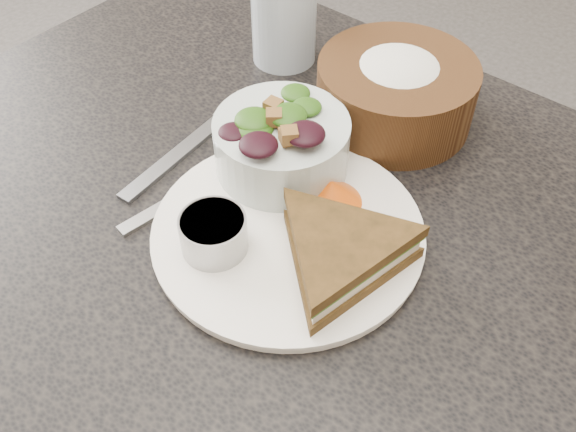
% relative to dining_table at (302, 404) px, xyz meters
% --- Properties ---
extents(dining_table, '(1.00, 0.70, 0.75)m').
position_rel_dining_table_xyz_m(dining_table, '(0.00, 0.00, 0.00)').
color(dining_table, black).
rests_on(dining_table, floor).
extents(dinner_plate, '(0.26, 0.26, 0.01)m').
position_rel_dining_table_xyz_m(dinner_plate, '(-0.01, -0.02, 0.38)').
color(dinner_plate, white).
rests_on(dinner_plate, dining_table).
extents(sandwich, '(0.22, 0.22, 0.04)m').
position_rel_dining_table_xyz_m(sandwich, '(0.06, -0.03, 0.41)').
color(sandwich, '#513616').
rests_on(sandwich, dinner_plate).
extents(salad_bowl, '(0.14, 0.14, 0.08)m').
position_rel_dining_table_xyz_m(salad_bowl, '(-0.07, 0.05, 0.43)').
color(salad_bowl, silver).
rests_on(salad_bowl, dinner_plate).
extents(dressing_ramekin, '(0.08, 0.08, 0.04)m').
position_rel_dining_table_xyz_m(dressing_ramekin, '(-0.05, -0.08, 0.40)').
color(dressing_ramekin, gray).
rests_on(dressing_ramekin, dinner_plate).
extents(orange_wedge, '(0.08, 0.08, 0.03)m').
position_rel_dining_table_xyz_m(orange_wedge, '(0.00, 0.04, 0.40)').
color(orange_wedge, '#E5550C').
rests_on(orange_wedge, dinner_plate).
extents(fork, '(0.03, 0.18, 0.00)m').
position_rel_dining_table_xyz_m(fork, '(-0.18, -0.00, 0.38)').
color(fork, '#959AA0').
rests_on(fork, dining_table).
extents(knife, '(0.05, 0.22, 0.00)m').
position_rel_dining_table_xyz_m(knife, '(-0.12, -0.01, 0.38)').
color(knife, '#ABABAB').
rests_on(knife, dining_table).
extents(bread_basket, '(0.20, 0.20, 0.10)m').
position_rel_dining_table_xyz_m(bread_basket, '(-0.03, 0.20, 0.43)').
color(bread_basket, '#452C15').
rests_on(bread_basket, dining_table).
extents(water_glass, '(0.09, 0.09, 0.12)m').
position_rel_dining_table_xyz_m(water_glass, '(-0.21, 0.21, 0.44)').
color(water_glass, silver).
rests_on(water_glass, dining_table).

